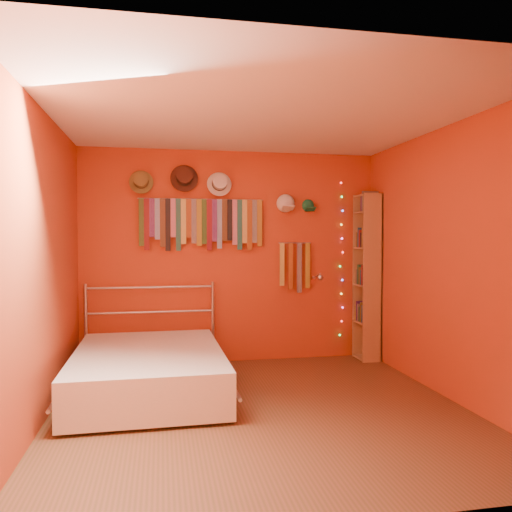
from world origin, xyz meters
TOP-DOWN VIEW (x-y plane):
  - ground at (0.00, 0.00)m, footprint 3.50×3.50m
  - back_wall at (0.00, 1.75)m, footprint 3.50×0.02m
  - right_wall at (1.75, 0.00)m, footprint 0.02×3.50m
  - left_wall at (-1.75, 0.00)m, footprint 0.02×3.50m
  - ceiling at (0.00, 0.00)m, footprint 3.50×3.50m
  - tie_rack at (-0.36, 1.68)m, footprint 1.45×0.03m
  - small_tie_rack at (0.76, 1.69)m, footprint 0.40×0.03m
  - fedora_olive at (-1.05, 1.66)m, footprint 0.27×0.15m
  - fedora_brown at (-0.56, 1.65)m, footprint 0.32×0.17m
  - fedora_white at (-0.16, 1.65)m, footprint 0.29×0.16m
  - cap_white at (0.64, 1.70)m, footprint 0.20×0.25m
  - cap_green at (0.92, 1.70)m, footprint 0.16×0.21m
  - fairy_lights at (1.36, 1.71)m, footprint 0.06×0.02m
  - reading_lamp at (1.01, 1.51)m, footprint 0.07×0.31m
  - bookshelf at (1.66, 1.53)m, footprint 0.25×0.34m
  - bed at (-0.95, 0.64)m, footprint 1.48×2.00m

SIDE VIEW (x-z plane):
  - ground at x=0.00m, z-range 0.00..0.00m
  - bed at x=-0.95m, z-range -0.26..0.71m
  - reading_lamp at x=1.01m, z-range 0.96..1.05m
  - bookshelf at x=1.66m, z-range 0.02..2.02m
  - small_tie_rack at x=0.76m, z-range 0.85..1.46m
  - fairy_lights at x=1.36m, z-range 0.26..2.16m
  - back_wall at x=0.00m, z-range 0.00..2.50m
  - right_wall at x=1.75m, z-range 0.00..2.50m
  - left_wall at x=-1.75m, z-range 0.00..2.50m
  - tie_rack at x=-0.36m, z-range 1.37..1.97m
  - cap_green at x=0.92m, z-range 1.78..1.95m
  - cap_white at x=0.64m, z-range 1.79..1.99m
  - fedora_white at x=-0.16m, z-range 1.97..2.25m
  - fedora_olive at x=-1.05m, z-range 1.98..2.25m
  - fedora_brown at x=-0.56m, z-range 2.01..2.33m
  - ceiling at x=0.00m, z-range 2.49..2.51m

